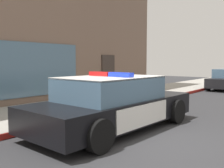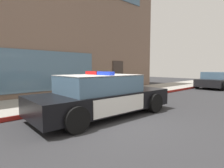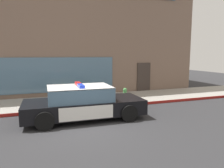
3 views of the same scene
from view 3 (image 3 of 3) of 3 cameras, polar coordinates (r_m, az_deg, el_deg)
ground at (r=8.20m, az=-8.72°, el=-11.04°), size 48.00×48.00×0.00m
sidewalk at (r=11.77m, az=-12.20°, el=-4.89°), size 48.00×3.24×0.15m
curb_red_paint at (r=10.20m, az=-11.00°, el=-6.86°), size 28.80×0.04×0.14m
storefront_building at (r=18.56m, az=-16.45°, el=14.38°), size 19.50×10.75×9.67m
police_cruiser at (r=8.84m, az=-7.84°, el=-5.05°), size 4.91×2.22×1.49m
fire_hydrant at (r=11.44m, az=3.55°, el=-2.92°), size 0.34×0.39×0.73m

